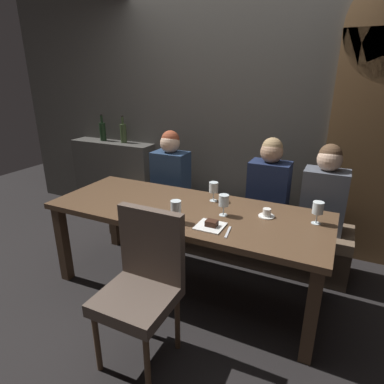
{
  "coord_description": "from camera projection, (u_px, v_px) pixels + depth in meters",
  "views": [
    {
      "loc": [
        1.06,
        -2.1,
        1.74
      ],
      "look_at": [
        -0.0,
        0.11,
        0.84
      ],
      "focal_mm": 30.16,
      "sensor_mm": 36.0,
      "label": 1
    }
  ],
  "objects": [
    {
      "name": "wine_glass_end_left",
      "position": [
        176.0,
        207.0,
        2.27
      ],
      "size": [
        0.08,
        0.08,
        0.16
      ],
      "color": "silver",
      "rests_on": "dining_table"
    },
    {
      "name": "wine_bottle_pale_label",
      "position": [
        123.0,
        133.0,
        3.91
      ],
      "size": [
        0.08,
        0.08,
        0.33
      ],
      "color": "#384728",
      "rests_on": "back_counter"
    },
    {
      "name": "diner_bearded",
      "position": [
        269.0,
        182.0,
        2.94
      ],
      "size": [
        0.36,
        0.24,
        0.77
      ],
      "color": "#192342",
      "rests_on": "banquette_bench"
    },
    {
      "name": "dining_table",
      "position": [
        186.0,
        218.0,
        2.58
      ],
      "size": [
        2.2,
        0.84,
        0.74
      ],
      "color": "#493422",
      "rests_on": "ground"
    },
    {
      "name": "back_wall_tiled",
      "position": [
        239.0,
        99.0,
        3.32
      ],
      "size": [
        6.0,
        0.12,
        3.0
      ],
      "primitive_type": "cube",
      "color": "#4C4944",
      "rests_on": "ground"
    },
    {
      "name": "wine_bottle_dark_red",
      "position": [
        103.0,
        131.0,
        4.02
      ],
      "size": [
        0.08,
        0.08,
        0.33
      ],
      "color": "black",
      "rests_on": "back_counter"
    },
    {
      "name": "diner_far_end",
      "position": [
        325.0,
        191.0,
        2.73
      ],
      "size": [
        0.36,
        0.24,
        0.76
      ],
      "color": "#4C515B",
      "rests_on": "banquette_bench"
    },
    {
      "name": "wine_glass_near_left",
      "position": [
        224.0,
        201.0,
        2.38
      ],
      "size": [
        0.08,
        0.08,
        0.16
      ],
      "color": "silver",
      "rests_on": "dining_table"
    },
    {
      "name": "back_counter",
      "position": [
        115.0,
        178.0,
        4.15
      ],
      "size": [
        1.1,
        0.28,
        0.95
      ],
      "primitive_type": "cube",
      "color": "#413E3A",
      "rests_on": "ground"
    },
    {
      "name": "fork_on_table",
      "position": [
        228.0,
        232.0,
        2.16
      ],
      "size": [
        0.04,
        0.17,
        0.01
      ],
      "primitive_type": "cube",
      "rotation": [
        0.0,
        0.0,
        0.15
      ],
      "color": "silver",
      "rests_on": "dining_table"
    },
    {
      "name": "dessert_plate",
      "position": [
        211.0,
        225.0,
        2.23
      ],
      "size": [
        0.19,
        0.19,
        0.05
      ],
      "color": "white",
      "rests_on": "dining_table"
    },
    {
      "name": "ground",
      "position": [
        187.0,
        286.0,
        2.81
      ],
      "size": [
        9.0,
        9.0,
        0.0
      ],
      "primitive_type": "plane",
      "color": "black"
    },
    {
      "name": "diner_redhead",
      "position": [
        171.0,
        169.0,
        3.34
      ],
      "size": [
        0.36,
        0.24,
        0.76
      ],
      "color": "navy",
      "rests_on": "banquette_bench"
    },
    {
      "name": "wine_glass_near_right",
      "position": [
        214.0,
        188.0,
        2.66
      ],
      "size": [
        0.08,
        0.08,
        0.16
      ],
      "color": "silver",
      "rests_on": "dining_table"
    },
    {
      "name": "wine_glass_far_right",
      "position": [
        318.0,
        208.0,
        2.25
      ],
      "size": [
        0.08,
        0.08,
        0.16
      ],
      "color": "silver",
      "rests_on": "dining_table"
    },
    {
      "name": "espresso_cup",
      "position": [
        267.0,
        213.0,
        2.39
      ],
      "size": [
        0.12,
        0.12,
        0.06
      ],
      "color": "white",
      "rests_on": "dining_table"
    },
    {
      "name": "chair_near_side",
      "position": [
        143.0,
        278.0,
        1.98
      ],
      "size": [
        0.44,
        0.44,
        0.98
      ],
      "color": "brown",
      "rests_on": "ground"
    },
    {
      "name": "banquette_bench",
      "position": [
        217.0,
        230.0,
        3.32
      ],
      "size": [
        2.5,
        0.44,
        0.45
      ],
      "color": "#4A3C2E",
      "rests_on": "ground"
    }
  ]
}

